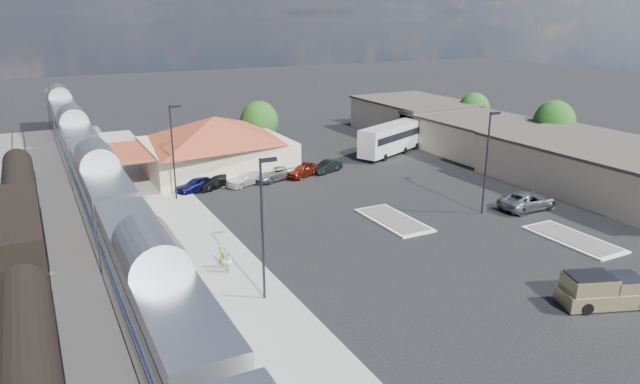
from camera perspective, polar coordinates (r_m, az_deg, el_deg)
name	(u,v)px	position (r m, az deg, el deg)	size (l,w,h in m)	color
ground	(366,237)	(45.24, 4.58, -4.50)	(280.00, 280.00, 0.00)	black
railbed	(69,249)	(46.65, -23.77, -5.24)	(16.00, 100.00, 0.12)	#4C4944
platform	(195,237)	(45.95, -12.36, -4.39)	(5.50, 92.00, 0.18)	gray
passenger_train	(100,193)	(49.72, -21.11, -0.10)	(3.00, 104.00, 5.55)	silver
freight_cars	(21,237)	(45.17, -27.74, -3.98)	(2.80, 46.00, 4.00)	black
station_depot	(215,144)	(63.61, -10.43, 4.70)	(18.35, 12.24, 6.20)	#BDB08A
buildings_east	(502,140)	(72.33, 17.70, 5.00)	(14.40, 51.40, 4.80)	#C6B28C
traffic_island_south	(393,220)	(48.83, 7.35, -2.77)	(3.30, 7.50, 0.21)	silver
traffic_island_north	(573,239)	(48.62, 24.00, -4.31)	(3.30, 7.50, 0.21)	silver
lamp_plat_s	(264,219)	(33.69, -5.66, -2.67)	(1.08, 0.25, 9.00)	black
lamp_plat_n	(173,145)	(54.00, -14.45, 4.58)	(1.08, 0.25, 9.00)	black
lamp_lot	(488,154)	(50.83, 16.43, 3.62)	(1.08, 0.25, 9.00)	black
tree_east_b	(554,123)	(74.82, 22.36, 6.43)	(4.94, 4.94, 6.96)	#382314
tree_east_c	(474,110)	(84.47, 15.14, 7.95)	(4.41, 4.41, 6.21)	#382314
tree_depot	(259,122)	(71.41, -6.09, 7.01)	(4.71, 4.71, 6.63)	#382314
pickup_truck	(608,291)	(38.84, 26.83, -8.80)	(6.07, 3.91, 1.97)	#9B8F5F
suv	(528,201)	(54.40, 20.12, -0.83)	(2.63, 5.71, 1.59)	#989B9F
coach_bus	(392,137)	(71.56, 7.24, 5.47)	(11.70, 7.19, 3.76)	white
person_a	(222,256)	(39.75, -9.79, -6.33)	(0.61, 0.40, 1.67)	#AABB3A
person_b	(227,261)	(38.94, -9.28, -6.84)	(0.80, 0.63, 1.65)	white
parked_car_a	(197,184)	(57.55, -12.25, 0.79)	(1.78, 4.43, 1.51)	#0E1047
parked_car_b	(215,181)	(58.35, -10.46, 1.08)	(1.50, 4.29, 1.41)	black
parked_car_c	(246,178)	(59.03, -7.41, 1.42)	(1.96, 4.82, 1.40)	white
parked_car_d	(274,173)	(60.40, -4.67, 1.93)	(2.50, 5.42, 1.51)	gray
parked_car_e	(302,170)	(61.39, -1.80, 2.23)	(1.76, 4.37, 1.49)	maroon
parked_car_f	(327,167)	(63.07, 0.70, 2.55)	(1.35, 3.88, 1.28)	black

